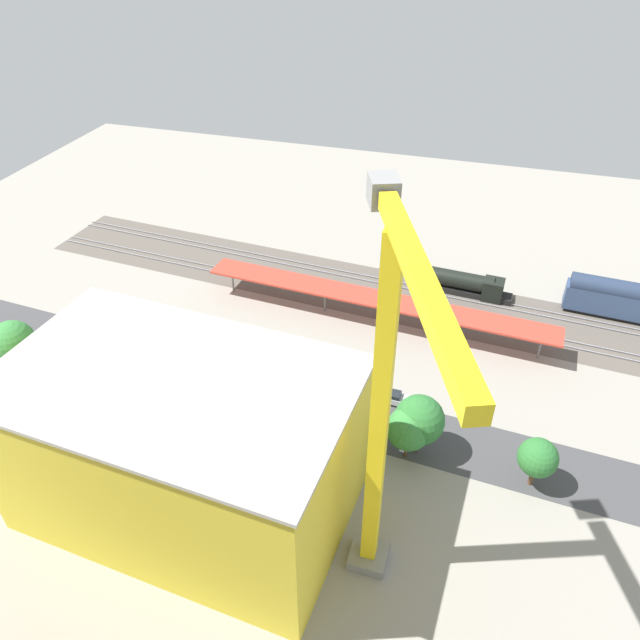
{
  "coord_description": "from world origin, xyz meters",
  "views": [
    {
      "loc": [
        -21.27,
        59.19,
        53.8
      ],
      "look_at": [
        -3.18,
        -0.98,
        8.31
      ],
      "focal_mm": 33.65,
      "sensor_mm": 36.0,
      "label": 1
    }
  ],
  "objects_px": {
    "street_tree_1": "(13,342)",
    "street_tree_4": "(538,458)",
    "parked_car_1": "(335,386)",
    "street_tree_3": "(409,429)",
    "parked_car_2": "(270,374)",
    "street_tree_0": "(359,413)",
    "passenger_coach": "(630,300)",
    "street_tree_2": "(419,420)",
    "box_truck_0": "(193,380)",
    "parked_car_4": "(163,350)",
    "tower_crane": "(384,409)",
    "platform_canopy_near": "(375,299)",
    "parked_car_5": "(113,339)",
    "traffic_light": "(140,374)",
    "locomotive": "(462,283)",
    "parked_car_0": "(391,397)",
    "parked_car_3": "(217,360)",
    "parked_car_6": "(61,329)"
  },
  "relations": [
    {
      "from": "street_tree_1",
      "to": "traffic_light",
      "type": "bearing_deg",
      "value": -177.79
    },
    {
      "from": "parked_car_4",
      "to": "tower_crane",
      "type": "xyz_separation_m",
      "value": [
        -35.42,
        24.07,
        20.97
      ]
    },
    {
      "from": "street_tree_0",
      "to": "street_tree_4",
      "type": "bearing_deg",
      "value": 178.18
    },
    {
      "from": "box_truck_0",
      "to": "street_tree_4",
      "type": "distance_m",
      "value": 42.74
    },
    {
      "from": "street_tree_0",
      "to": "parked_car_5",
      "type": "bearing_deg",
      "value": -12.0
    },
    {
      "from": "passenger_coach",
      "to": "tower_crane",
      "type": "height_order",
      "value": "tower_crane"
    },
    {
      "from": "parked_car_5",
      "to": "box_truck_0",
      "type": "height_order",
      "value": "box_truck_0"
    },
    {
      "from": "locomotive",
      "to": "box_truck_0",
      "type": "height_order",
      "value": "locomotive"
    },
    {
      "from": "locomotive",
      "to": "street_tree_2",
      "type": "xyz_separation_m",
      "value": [
        1.51,
        35.78,
        3.18
      ]
    },
    {
      "from": "parked_car_0",
      "to": "parked_car_1",
      "type": "distance_m",
      "value": 7.38
    },
    {
      "from": "street_tree_1",
      "to": "box_truck_0",
      "type": "bearing_deg",
      "value": -171.19
    },
    {
      "from": "parked_car_5",
      "to": "platform_canopy_near",
      "type": "bearing_deg",
      "value": -155.34
    },
    {
      "from": "platform_canopy_near",
      "to": "parked_car_5",
      "type": "xyz_separation_m",
      "value": [
        35.12,
        16.12,
        -3.42
      ]
    },
    {
      "from": "traffic_light",
      "to": "tower_crane",
      "type": "bearing_deg",
      "value": 155.04
    },
    {
      "from": "locomotive",
      "to": "parked_car_3",
      "type": "xyz_separation_m",
      "value": [
        30.38,
        28.12,
        -1.07
      ]
    },
    {
      "from": "street_tree_0",
      "to": "street_tree_4",
      "type": "xyz_separation_m",
      "value": [
        -19.92,
        0.63,
        -0.47
      ]
    },
    {
      "from": "passenger_coach",
      "to": "parked_car_5",
      "type": "xyz_separation_m",
      "value": [
        71.81,
        28.08,
        -2.51
      ]
    },
    {
      "from": "passenger_coach",
      "to": "street_tree_2",
      "type": "height_order",
      "value": "street_tree_2"
    },
    {
      "from": "street_tree_0",
      "to": "traffic_light",
      "type": "distance_m",
      "value": 28.29
    },
    {
      "from": "parked_car_1",
      "to": "street_tree_4",
      "type": "bearing_deg",
      "value": 161.36
    },
    {
      "from": "parked_car_2",
      "to": "street_tree_4",
      "type": "xyz_separation_m",
      "value": [
        -33.87,
        8.22,
        3.48
      ]
    },
    {
      "from": "street_tree_1",
      "to": "locomotive",
      "type": "bearing_deg",
      "value": -145.61
    },
    {
      "from": "locomotive",
      "to": "traffic_light",
      "type": "height_order",
      "value": "traffic_light"
    },
    {
      "from": "locomotive",
      "to": "parked_car_0",
      "type": "xyz_separation_m",
      "value": [
        5.95,
        28.54,
        -1.08
      ]
    },
    {
      "from": "tower_crane",
      "to": "street_tree_0",
      "type": "relative_size",
      "value": 5.41
    },
    {
      "from": "parked_car_1",
      "to": "street_tree_0",
      "type": "distance_m",
      "value": 9.97
    },
    {
      "from": "street_tree_0",
      "to": "street_tree_3",
      "type": "bearing_deg",
      "value": 172.5
    },
    {
      "from": "passenger_coach",
      "to": "parked_car_1",
      "type": "bearing_deg",
      "value": 36.72
    },
    {
      "from": "parked_car_5",
      "to": "street_tree_3",
      "type": "bearing_deg",
      "value": 168.6
    },
    {
      "from": "parked_car_5",
      "to": "parked_car_6",
      "type": "relative_size",
      "value": 1.06
    },
    {
      "from": "parked_car_1",
      "to": "street_tree_1",
      "type": "xyz_separation_m",
      "value": [
        41.4,
        8.96,
        4.71
      ]
    },
    {
      "from": "parked_car_5",
      "to": "box_truck_0",
      "type": "relative_size",
      "value": 0.48
    },
    {
      "from": "street_tree_0",
      "to": "parked_car_3",
      "type": "bearing_deg",
      "value": -20.33
    },
    {
      "from": "parked_car_5",
      "to": "street_tree_1",
      "type": "bearing_deg",
      "value": 50.19
    },
    {
      "from": "parked_car_4",
      "to": "parked_car_5",
      "type": "relative_size",
      "value": 0.96
    },
    {
      "from": "parked_car_0",
      "to": "platform_canopy_near",
      "type": "bearing_deg",
      "value": -70.58
    },
    {
      "from": "parked_car_3",
      "to": "street_tree_4",
      "type": "relative_size",
      "value": 0.65
    },
    {
      "from": "parked_car_0",
      "to": "parked_car_1",
      "type": "xyz_separation_m",
      "value": [
        7.38,
        -0.02,
        0.04
      ]
    },
    {
      "from": "parked_car_6",
      "to": "traffic_light",
      "type": "xyz_separation_m",
      "value": [
        -18.94,
        8.67,
        3.24
      ]
    },
    {
      "from": "parked_car_1",
      "to": "street_tree_3",
      "type": "height_order",
      "value": "street_tree_3"
    },
    {
      "from": "passenger_coach",
      "to": "box_truck_0",
      "type": "height_order",
      "value": "passenger_coach"
    },
    {
      "from": "parked_car_5",
      "to": "street_tree_3",
      "type": "height_order",
      "value": "street_tree_3"
    },
    {
      "from": "parked_car_0",
      "to": "street_tree_4",
      "type": "xyz_separation_m",
      "value": [
        -17.46,
        8.36,
        3.45
      ]
    },
    {
      "from": "street_tree_1",
      "to": "street_tree_4",
      "type": "xyz_separation_m",
      "value": [
        -66.25,
        -0.57,
        -1.3
      ]
    },
    {
      "from": "tower_crane",
      "to": "street_tree_4",
      "type": "bearing_deg",
      "value": -133.45
    },
    {
      "from": "street_tree_2",
      "to": "street_tree_3",
      "type": "relative_size",
      "value": 1.12
    },
    {
      "from": "passenger_coach",
      "to": "parked_car_4",
      "type": "height_order",
      "value": "passenger_coach"
    },
    {
      "from": "parked_car_2",
      "to": "street_tree_0",
      "type": "distance_m",
      "value": 16.36
    },
    {
      "from": "street_tree_1",
      "to": "street_tree_2",
      "type": "height_order",
      "value": "street_tree_1"
    },
    {
      "from": "platform_canopy_near",
      "to": "parked_car_5",
      "type": "relative_size",
      "value": 10.89
    }
  ]
}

